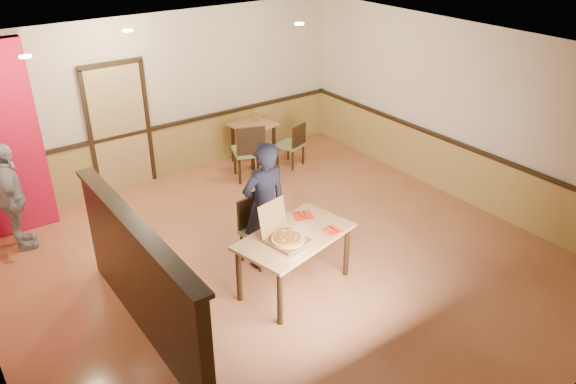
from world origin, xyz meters
The scene contains 25 objects.
floor centered at (0.00, 0.00, 0.00)m, with size 7.00×7.00×0.00m, color #B86D47.
ceiling centered at (0.00, 0.00, 2.80)m, with size 7.00×7.00×0.00m, color black.
wall_back centered at (0.00, 3.50, 1.40)m, with size 7.00×7.00×0.00m, color beige.
wall_right centered at (3.50, 0.00, 1.40)m, with size 7.00×7.00×0.00m, color beige.
wainscot_back centered at (0.00, 3.47, 0.45)m, with size 7.00×0.04×0.90m, color olive.
chair_rail_back centered at (0.00, 3.45, 0.92)m, with size 7.00×0.06×0.06m, color black.
wainscot_right centered at (3.47, 0.00, 0.45)m, with size 0.04×7.00×0.90m, color olive.
chair_rail_right centered at (3.45, 0.00, 0.92)m, with size 0.06×7.00×0.06m, color black.
back_door centered at (-0.80, 3.46, 1.05)m, with size 0.90×0.06×2.10m, color tan.
booth_partition centered at (-2.00, -0.20, 0.74)m, with size 0.20×3.10×1.44m.
spot_a centered at (-2.30, 1.80, 2.78)m, with size 0.14×0.14×0.02m, color #FFF1B2.
spot_b centered at (-0.80, 2.50, 2.78)m, with size 0.14×0.14×0.02m, color #FFF1B2.
spot_c centered at (1.40, 1.50, 2.78)m, with size 0.14×0.14×0.02m, color #FFF1B2.
main_table centered at (-0.16, -0.53, 0.66)m, with size 1.59×1.12×0.77m.
diner_chair centered at (-0.19, 0.28, 0.49)m, with size 0.51×0.51×0.90m.
side_chair_left centered at (1.05, 2.43, 0.56)m, with size 0.65×0.65×1.03m.
side_chair_right centered at (2.00, 2.44, 0.45)m, with size 0.52×0.52×0.82m.
side_table centered at (1.53, 3.05, 0.57)m, with size 0.81×0.81×0.75m.
diner centered at (-0.16, 0.13, 0.88)m, with size 0.64×0.42×1.76m, color black.
passerby centered at (-2.72, 2.47, 0.78)m, with size 0.92×0.38×1.56m, color #96969E.
pizza_box centered at (-0.33, -0.57, 0.83)m, with size 0.51×0.58×0.45m.
pizza centered at (-0.33, -0.61, 0.82)m, with size 0.40×0.40×0.03m, color #F6B959.
napkin_near centered at (0.27, -0.71, 0.77)m, with size 0.21×0.21×0.01m.
napkin_far centered at (0.20, -0.22, 0.78)m, with size 0.32×0.32×0.01m.
condiment centered at (1.64, 3.13, 0.83)m, with size 0.07×0.07×0.16m, color brown.
Camera 1 is at (-3.61, -5.17, 4.36)m, focal length 35.00 mm.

